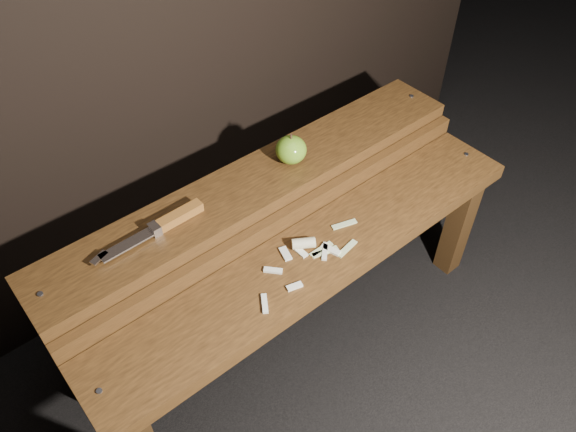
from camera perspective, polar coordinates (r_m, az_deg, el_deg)
ground at (r=1.69m, az=1.33°, el=-11.96°), size 60.00×60.00×0.00m
bench_front_tier at (r=1.37m, az=3.24°, el=-5.61°), size 1.20×0.20×0.42m
bench_rear_tier at (r=1.45m, az=-2.68°, el=1.29°), size 1.20×0.21×0.50m
apple at (r=1.42m, az=0.31°, el=6.75°), size 0.08×0.08×0.08m
knife at (r=1.29m, az=-12.22°, el=-0.67°), size 0.28×0.03×0.02m
apple_scraps at (r=1.32m, az=2.01°, el=-3.51°), size 0.35×0.13×0.03m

